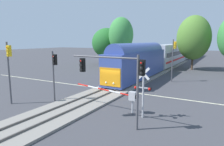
{
  "coord_description": "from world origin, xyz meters",
  "views": [
    {
      "loc": [
        11.44,
        -20.62,
        5.86
      ],
      "look_at": [
        -0.26,
        0.23,
        2.0
      ],
      "focal_mm": 32.57,
      "sensor_mm": 36.0,
      "label": 1
    }
  ],
  "objects_px": {
    "commuter_train": "(172,53)",
    "pine_left_background": "(107,43)",
    "crossing_gate_near": "(125,95)",
    "traffic_signal_median": "(54,68)",
    "crossing_signal_mast": "(143,86)",
    "traffic_signal_near_left": "(9,63)",
    "oak_behind_train": "(121,35)",
    "traffic_signal_near_right": "(116,72)",
    "elm_centre_background": "(194,38)",
    "traffic_signal_far_side": "(174,54)"
  },
  "relations": [
    {
      "from": "commuter_train",
      "to": "traffic_signal_median",
      "type": "xyz_separation_m",
      "value": [
        -2.68,
        -36.05,
        0.53
      ]
    },
    {
      "from": "traffic_signal_near_left",
      "to": "traffic_signal_near_right",
      "type": "distance_m",
      "value": 10.69
    },
    {
      "from": "traffic_signal_near_left",
      "to": "traffic_signal_near_right",
      "type": "xyz_separation_m",
      "value": [
        10.68,
        0.55,
        -0.07
      ]
    },
    {
      "from": "commuter_train",
      "to": "traffic_signal_far_side",
      "type": "xyz_separation_m",
      "value": [
        5.03,
        -20.9,
        1.28
      ]
    },
    {
      "from": "crossing_signal_mast",
      "to": "traffic_signal_near_left",
      "type": "bearing_deg",
      "value": -166.97
    },
    {
      "from": "crossing_signal_mast",
      "to": "traffic_signal_near_right",
      "type": "relative_size",
      "value": 0.72
    },
    {
      "from": "traffic_signal_median",
      "to": "oak_behind_train",
      "type": "distance_m",
      "value": 26.73
    },
    {
      "from": "crossing_signal_mast",
      "to": "oak_behind_train",
      "type": "distance_m",
      "value": 30.0
    },
    {
      "from": "pine_left_background",
      "to": "oak_behind_train",
      "type": "height_order",
      "value": "oak_behind_train"
    },
    {
      "from": "crossing_gate_near",
      "to": "crossing_signal_mast",
      "type": "relative_size",
      "value": 1.51
    },
    {
      "from": "commuter_train",
      "to": "pine_left_background",
      "type": "height_order",
      "value": "pine_left_background"
    },
    {
      "from": "elm_centre_background",
      "to": "traffic_signal_near_left",
      "type": "bearing_deg",
      "value": -109.43
    },
    {
      "from": "crossing_gate_near",
      "to": "pine_left_background",
      "type": "xyz_separation_m",
      "value": [
        -18.43,
        28.01,
        3.82
      ]
    },
    {
      "from": "traffic_signal_far_side",
      "to": "traffic_signal_near_left",
      "type": "bearing_deg",
      "value": -120.88
    },
    {
      "from": "traffic_signal_far_side",
      "to": "elm_centre_background",
      "type": "bearing_deg",
      "value": 87.49
    },
    {
      "from": "commuter_train",
      "to": "pine_left_background",
      "type": "relative_size",
      "value": 7.31
    },
    {
      "from": "crossing_signal_mast",
      "to": "traffic_signal_far_side",
      "type": "bearing_deg",
      "value": 94.53
    },
    {
      "from": "traffic_signal_near_right",
      "to": "traffic_signal_near_left",
      "type": "bearing_deg",
      "value": -177.06
    },
    {
      "from": "crossing_gate_near",
      "to": "pine_left_background",
      "type": "height_order",
      "value": "pine_left_background"
    },
    {
      "from": "oak_behind_train",
      "to": "traffic_signal_near_left",
      "type": "bearing_deg",
      "value": -83.88
    },
    {
      "from": "pine_left_background",
      "to": "elm_centre_background",
      "type": "bearing_deg",
      "value": 1.89
    },
    {
      "from": "crossing_gate_near",
      "to": "oak_behind_train",
      "type": "distance_m",
      "value": 28.94
    },
    {
      "from": "crossing_gate_near",
      "to": "traffic_signal_far_side",
      "type": "relative_size",
      "value": 1.01
    },
    {
      "from": "traffic_signal_far_side",
      "to": "pine_left_background",
      "type": "height_order",
      "value": "pine_left_background"
    },
    {
      "from": "traffic_signal_far_side",
      "to": "crossing_signal_mast",
      "type": "bearing_deg",
      "value": -85.47
    },
    {
      "from": "commuter_train",
      "to": "traffic_signal_median",
      "type": "relative_size",
      "value": 13.21
    },
    {
      "from": "oak_behind_train",
      "to": "traffic_signal_median",
      "type": "bearing_deg",
      "value": -77.0
    },
    {
      "from": "crossing_gate_near",
      "to": "traffic_signal_near_right",
      "type": "relative_size",
      "value": 1.08
    },
    {
      "from": "commuter_train",
      "to": "traffic_signal_median",
      "type": "bearing_deg",
      "value": -94.25
    },
    {
      "from": "oak_behind_train",
      "to": "traffic_signal_near_right",
      "type": "bearing_deg",
      "value": -63.77
    },
    {
      "from": "traffic_signal_median",
      "to": "pine_left_background",
      "type": "relative_size",
      "value": 0.55
    },
    {
      "from": "traffic_signal_far_side",
      "to": "oak_behind_train",
      "type": "distance_m",
      "value": 17.58
    },
    {
      "from": "traffic_signal_near_right",
      "to": "pine_left_background",
      "type": "relative_size",
      "value": 0.64
    },
    {
      "from": "pine_left_background",
      "to": "commuter_train",
      "type": "bearing_deg",
      "value": 28.1
    },
    {
      "from": "crossing_signal_mast",
      "to": "elm_centre_background",
      "type": "xyz_separation_m",
      "value": [
        -0.57,
        29.13,
        3.91
      ]
    },
    {
      "from": "crossing_signal_mast",
      "to": "elm_centre_background",
      "type": "bearing_deg",
      "value": 91.13
    },
    {
      "from": "commuter_train",
      "to": "traffic_signal_near_left",
      "type": "distance_m",
      "value": 39.08
    },
    {
      "from": "traffic_signal_far_side",
      "to": "elm_centre_background",
      "type": "relative_size",
      "value": 0.56
    },
    {
      "from": "crossing_gate_near",
      "to": "oak_behind_train",
      "type": "bearing_deg",
      "value": 117.52
    },
    {
      "from": "crossing_signal_mast",
      "to": "commuter_train",
      "type": "bearing_deg",
      "value": 99.83
    },
    {
      "from": "traffic_signal_near_left",
      "to": "oak_behind_train",
      "type": "relative_size",
      "value": 0.53
    },
    {
      "from": "crossing_gate_near",
      "to": "traffic_signal_median",
      "type": "bearing_deg",
      "value": -175.25
    },
    {
      "from": "elm_centre_background",
      "to": "oak_behind_train",
      "type": "xyz_separation_m",
      "value": [
        -14.28,
        -3.47,
        0.65
      ]
    },
    {
      "from": "oak_behind_train",
      "to": "pine_left_background",
      "type": "bearing_deg",
      "value": 152.01
    },
    {
      "from": "elm_centre_background",
      "to": "oak_behind_train",
      "type": "relative_size",
      "value": 0.99
    },
    {
      "from": "commuter_train",
      "to": "traffic_signal_median",
      "type": "height_order",
      "value": "commuter_train"
    },
    {
      "from": "pine_left_background",
      "to": "traffic_signal_near_right",
      "type": "bearing_deg",
      "value": -58.18
    },
    {
      "from": "crossing_gate_near",
      "to": "crossing_signal_mast",
      "type": "height_order",
      "value": "crossing_signal_mast"
    },
    {
      "from": "elm_centre_background",
      "to": "pine_left_background",
      "type": "relative_size",
      "value": 1.22
    },
    {
      "from": "crossing_signal_mast",
      "to": "traffic_signal_near_left",
      "type": "distance_m",
      "value": 12.2
    }
  ]
}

